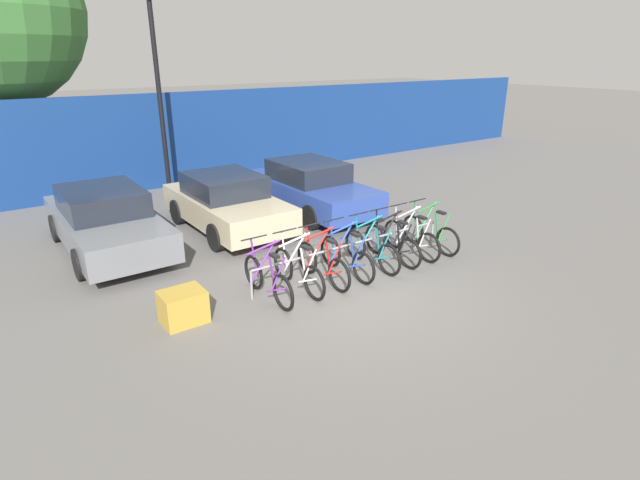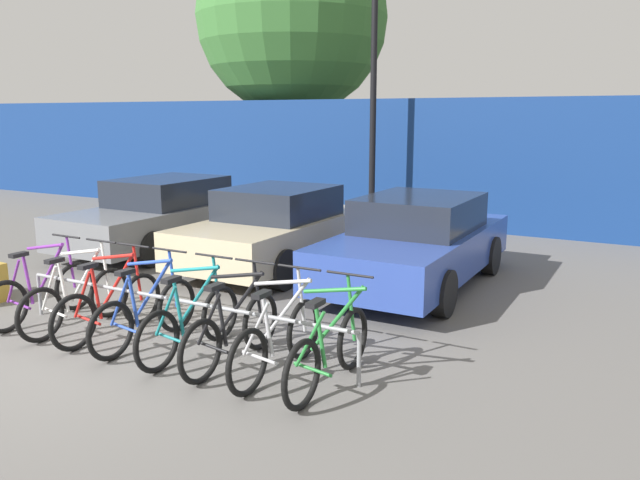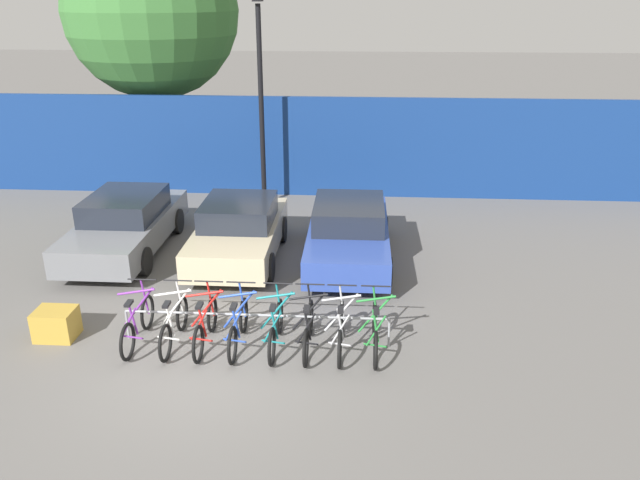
{
  "view_description": "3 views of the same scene",
  "coord_description": "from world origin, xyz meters",
  "px_view_note": "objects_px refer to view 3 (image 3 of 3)",
  "views": [
    {
      "loc": [
        -5.28,
        -6.58,
        4.18
      ],
      "look_at": [
        0.14,
        0.97,
        0.67
      ],
      "focal_mm": 28.0,
      "sensor_mm": 36.0,
      "label": 1
    },
    {
      "loc": [
        5.52,
        -4.52,
        2.62
      ],
      "look_at": [
        1.58,
        2.67,
        0.97
      ],
      "focal_mm": 35.0,
      "sensor_mm": 36.0,
      "label": 2
    },
    {
      "loc": [
        2.52,
        -8.93,
        5.83
      ],
      "look_at": [
        1.79,
        2.19,
        1.4
      ],
      "focal_mm": 35.0,
      "sensor_mm": 36.0,
      "label": 3
    }
  ],
  "objects_px": {
    "cargo_crate": "(56,324)",
    "bicycle_purple": "(138,324)",
    "car_grey": "(126,224)",
    "bicycle_teal": "(276,329)",
    "car_blue": "(349,233)",
    "bicycle_red": "(205,326)",
    "bicycle_black": "(308,330)",
    "bicycle_green": "(375,332)",
    "tree_behind_hoarding": "(152,12)",
    "bicycle_blue": "(238,327)",
    "bicycle_silver": "(341,331)",
    "lamp_post": "(261,92)",
    "car_beige": "(239,231)",
    "bicycle_white": "(174,325)",
    "bike_rack": "(256,318)"
  },
  "relations": [
    {
      "from": "cargo_crate",
      "to": "bicycle_purple",
      "type": "bearing_deg",
      "value": -3.29
    },
    {
      "from": "car_grey",
      "to": "cargo_crate",
      "type": "relative_size",
      "value": 6.46
    },
    {
      "from": "bicycle_teal",
      "to": "car_blue",
      "type": "distance_m",
      "value": 4.13
    },
    {
      "from": "bicycle_red",
      "to": "bicycle_black",
      "type": "distance_m",
      "value": 1.82
    },
    {
      "from": "bicycle_green",
      "to": "bicycle_purple",
      "type": "bearing_deg",
      "value": 177.59
    },
    {
      "from": "cargo_crate",
      "to": "tree_behind_hoarding",
      "type": "distance_m",
      "value": 11.86
    },
    {
      "from": "bicycle_purple",
      "to": "cargo_crate",
      "type": "distance_m",
      "value": 1.55
    },
    {
      "from": "bicycle_blue",
      "to": "car_blue",
      "type": "distance_m",
      "value": 4.37
    },
    {
      "from": "bicycle_red",
      "to": "bicycle_silver",
      "type": "xyz_separation_m",
      "value": [
        2.38,
        0.0,
        0.0
      ]
    },
    {
      "from": "cargo_crate",
      "to": "bicycle_silver",
      "type": "bearing_deg",
      "value": -0.99
    },
    {
      "from": "lamp_post",
      "to": "tree_behind_hoarding",
      "type": "bearing_deg",
      "value": 143.52
    },
    {
      "from": "bicycle_purple",
      "to": "car_grey",
      "type": "xyz_separation_m",
      "value": [
        -1.69,
        4.18,
        0.31
      ]
    },
    {
      "from": "car_grey",
      "to": "car_beige",
      "type": "xyz_separation_m",
      "value": [
        2.79,
        -0.29,
        -0.0
      ]
    },
    {
      "from": "bicycle_purple",
      "to": "bicycle_white",
      "type": "xyz_separation_m",
      "value": [
        0.65,
        0.0,
        0.0
      ]
    },
    {
      "from": "bicycle_black",
      "to": "bicycle_green",
      "type": "xyz_separation_m",
      "value": [
        1.16,
        0.0,
        0.0
      ]
    },
    {
      "from": "cargo_crate",
      "to": "bicycle_red",
      "type": "bearing_deg",
      "value": -1.84
    },
    {
      "from": "bicycle_black",
      "to": "bicycle_green",
      "type": "bearing_deg",
      "value": -1.56
    },
    {
      "from": "bicycle_purple",
      "to": "bicycle_red",
      "type": "distance_m",
      "value": 1.21
    },
    {
      "from": "bicycle_red",
      "to": "bicycle_blue",
      "type": "relative_size",
      "value": 1.0
    },
    {
      "from": "car_grey",
      "to": "lamp_post",
      "type": "distance_m",
      "value": 5.35
    },
    {
      "from": "bicycle_blue",
      "to": "tree_behind_hoarding",
      "type": "xyz_separation_m",
      "value": [
        -4.51,
        10.77,
        4.9
      ]
    },
    {
      "from": "bicycle_white",
      "to": "tree_behind_hoarding",
      "type": "xyz_separation_m",
      "value": [
        -3.37,
        10.77,
        4.9
      ]
    },
    {
      "from": "bicycle_teal",
      "to": "bicycle_silver",
      "type": "xyz_separation_m",
      "value": [
        1.14,
        0.0,
        0.0
      ]
    },
    {
      "from": "bicycle_teal",
      "to": "car_beige",
      "type": "bearing_deg",
      "value": 108.31
    },
    {
      "from": "lamp_post",
      "to": "car_beige",
      "type": "bearing_deg",
      "value": -89.63
    },
    {
      "from": "bicycle_blue",
      "to": "tree_behind_hoarding",
      "type": "distance_m",
      "value": 12.67
    },
    {
      "from": "bicycle_black",
      "to": "bicycle_green",
      "type": "distance_m",
      "value": 1.16
    },
    {
      "from": "bicycle_teal",
      "to": "car_grey",
      "type": "height_order",
      "value": "car_grey"
    },
    {
      "from": "bike_rack",
      "to": "bicycle_purple",
      "type": "height_order",
      "value": "bicycle_purple"
    },
    {
      "from": "bicycle_purple",
      "to": "bicycle_green",
      "type": "bearing_deg",
      "value": 0.71
    },
    {
      "from": "bike_rack",
      "to": "bicycle_white",
      "type": "height_order",
      "value": "bicycle_white"
    },
    {
      "from": "bike_rack",
      "to": "bicycle_black",
      "type": "bearing_deg",
      "value": -9.03
    },
    {
      "from": "bicycle_red",
      "to": "car_beige",
      "type": "distance_m",
      "value": 3.91
    },
    {
      "from": "bicycle_silver",
      "to": "tree_behind_hoarding",
      "type": "bearing_deg",
      "value": 116.65
    },
    {
      "from": "lamp_post",
      "to": "bicycle_white",
      "type": "bearing_deg",
      "value": -93.0
    },
    {
      "from": "bicycle_red",
      "to": "cargo_crate",
      "type": "bearing_deg",
      "value": 178.89
    },
    {
      "from": "bike_rack",
      "to": "car_beige",
      "type": "distance_m",
      "value": 3.88
    },
    {
      "from": "bicycle_purple",
      "to": "car_beige",
      "type": "bearing_deg",
      "value": 75.0
    },
    {
      "from": "bicycle_teal",
      "to": "bicycle_green",
      "type": "xyz_separation_m",
      "value": [
        1.73,
        0.0,
        0.0
      ]
    },
    {
      "from": "bike_rack",
      "to": "bicycle_black",
      "type": "relative_size",
      "value": 2.77
    },
    {
      "from": "bicycle_black",
      "to": "car_blue",
      "type": "height_order",
      "value": "car_blue"
    },
    {
      "from": "bicycle_purple",
      "to": "bicycle_white",
      "type": "bearing_deg",
      "value": 0.71
    },
    {
      "from": "bicycle_white",
      "to": "car_grey",
      "type": "height_order",
      "value": "car_grey"
    },
    {
      "from": "car_blue",
      "to": "cargo_crate",
      "type": "bearing_deg",
      "value": -143.33
    },
    {
      "from": "bike_rack",
      "to": "cargo_crate",
      "type": "xyz_separation_m",
      "value": [
        -3.64,
        -0.06,
        -0.22
      ]
    },
    {
      "from": "bicycle_blue",
      "to": "bicycle_red",
      "type": "bearing_deg",
      "value": -178.56
    },
    {
      "from": "bicycle_white",
      "to": "cargo_crate",
      "type": "height_order",
      "value": "bicycle_white"
    },
    {
      "from": "bike_rack",
      "to": "bicycle_red",
      "type": "distance_m",
      "value": 0.9
    },
    {
      "from": "bike_rack",
      "to": "tree_behind_hoarding",
      "type": "bearing_deg",
      "value": 114.37
    },
    {
      "from": "car_beige",
      "to": "car_blue",
      "type": "xyz_separation_m",
      "value": [
        2.54,
        0.05,
        0.0
      ]
    }
  ]
}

